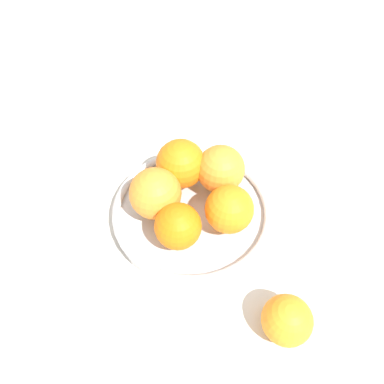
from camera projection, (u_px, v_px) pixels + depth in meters
The scene contains 4 objects.
ground_plane at pixel (192, 218), 0.60m from camera, with size 4.00×4.00×0.00m, color beige.
fruit_bowl at pixel (192, 212), 0.59m from camera, with size 0.25×0.25×0.03m.
orange_pile at pixel (192, 188), 0.55m from camera, with size 0.19×0.18×0.08m.
stray_orange at pixel (287, 320), 0.47m from camera, with size 0.07×0.07×0.07m, color orange.
Camera 1 is at (0.24, 0.24, 0.50)m, focal length 35.00 mm.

